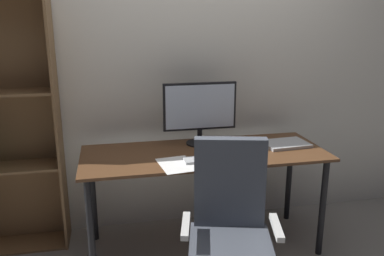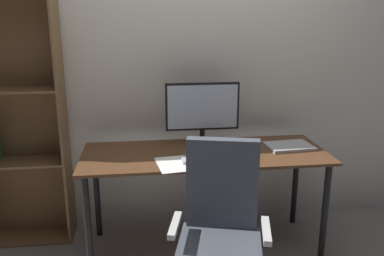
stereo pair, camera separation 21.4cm
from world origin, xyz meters
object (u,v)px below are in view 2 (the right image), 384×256
at_px(coffee_mug, 214,146).
at_px(office_chair, 220,242).
at_px(monitor, 202,110).
at_px(desk, 205,164).
at_px(laptop, 289,146).
at_px(mouse, 238,157).
at_px(bookshelf, 19,127).
at_px(keyboard, 204,160).

bearing_deg(coffee_mug, office_chair, -97.16).
relative_size(monitor, office_chair, 0.53).
height_order(desk, coffee_mug, coffee_mug).
bearing_deg(laptop, mouse, -160.95).
height_order(mouse, bookshelf, bookshelf).
xyz_separation_m(mouse, office_chair, (-0.22, -0.54, -0.30)).
relative_size(laptop, bookshelf, 0.18).
bearing_deg(keyboard, desk, 77.86).
height_order(keyboard, mouse, mouse).
bearing_deg(monitor, keyboard, -96.71).
bearing_deg(keyboard, bookshelf, 157.22).
height_order(keyboard, bookshelf, bookshelf).
xyz_separation_m(keyboard, bookshelf, (-1.28, 0.50, 0.13)).
relative_size(desk, office_chair, 1.68).
bearing_deg(office_chair, laptop, 62.36).
relative_size(monitor, bookshelf, 0.30).
relative_size(coffee_mug, bookshelf, 0.06).
bearing_deg(monitor, laptop, -15.00).
bearing_deg(keyboard, mouse, 1.14).
bearing_deg(bookshelf, desk, -14.00).
xyz_separation_m(monitor, coffee_mug, (0.05, -0.18, -0.22)).
bearing_deg(office_chair, keyboard, 104.84).
bearing_deg(bookshelf, monitor, -6.07).
relative_size(monitor, mouse, 5.59).
bearing_deg(coffee_mug, monitor, 106.59).
height_order(mouse, laptop, mouse).
distance_m(keyboard, mouse, 0.23).
bearing_deg(keyboard, coffee_mug, 59.81).
xyz_separation_m(desk, mouse, (0.19, -0.16, 0.10)).
bearing_deg(keyboard, office_chair, -90.52).
bearing_deg(laptop, monitor, 160.30).
bearing_deg(office_chair, bookshelf, 155.38).
xyz_separation_m(mouse, bookshelf, (-1.51, 0.49, 0.12)).
distance_m(laptop, bookshelf, 1.96).
relative_size(monitor, coffee_mug, 5.32).
relative_size(monitor, keyboard, 1.85).
relative_size(mouse, office_chair, 0.10).
bearing_deg(monitor, mouse, -62.32).
bearing_deg(monitor, coffee_mug, -73.41).
distance_m(coffee_mug, bookshelf, 1.42).
distance_m(mouse, bookshelf, 1.59).
bearing_deg(coffee_mug, laptop, 2.10).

